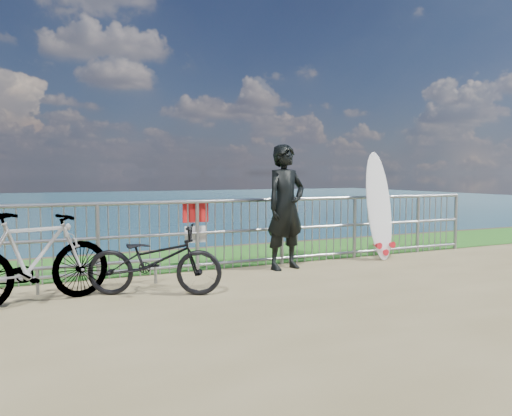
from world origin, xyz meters
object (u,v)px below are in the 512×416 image
surfer (286,207)px  surfboard (379,210)px  bicycle_far (33,259)px  bicycle_near (155,260)px

surfer → surfboard: (1.96, 0.10, -0.11)m
surfboard → bicycle_far: (-5.68, -0.82, -0.34)m
surfer → bicycle_near: 2.53m
bicycle_near → surfboard: bearing=-52.5°
surfboard → bicycle_near: size_ratio=1.14×
bicycle_far → surfboard: bearing=-98.4°
bicycle_far → surfer: bearing=-95.8°
surfboard → bicycle_far: 5.75m
surfboard → bicycle_far: bearing=-171.8°
surfer → bicycle_far: (-3.72, -0.71, -0.45)m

